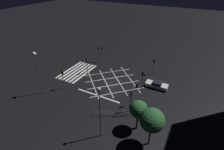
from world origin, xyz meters
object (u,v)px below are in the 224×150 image
at_px(street_lamp_west, 36,62).
at_px(street_tree_near, 139,109).
at_px(traffic_light_se_cross, 63,75).
at_px(waiting_car, 157,85).
at_px(traffic_light_median_south, 87,62).
at_px(traffic_light_nw_main, 154,63).
at_px(traffic_light_ne_main, 134,92).
at_px(street_tree_far, 152,120).
at_px(traffic_light_sw_main, 99,51).
at_px(traffic_light_median_north, 142,76).
at_px(traffic_light_ne_cross, 131,97).
at_px(street_lamp_east, 100,107).
at_px(traffic_light_sw_cross, 102,51).

height_order(street_lamp_west, street_tree_near, street_lamp_west).
relative_size(traffic_light_se_cross, waiting_car, 0.97).
distance_m(traffic_light_median_south, street_lamp_west, 11.27).
relative_size(traffic_light_nw_main, traffic_light_se_cross, 0.90).
bearing_deg(traffic_light_ne_main, street_tree_far, -140.43).
bearing_deg(traffic_light_sw_main, traffic_light_median_north, 64.31).
distance_m(traffic_light_ne_cross, street_lamp_east, 7.22).
xyz_separation_m(traffic_light_se_cross, street_lamp_west, (3.05, -2.52, 3.51)).
height_order(traffic_light_ne_main, traffic_light_nw_main, traffic_light_ne_main).
xyz_separation_m(street_tree_far, waiting_car, (-13.57, -2.71, -3.64)).
distance_m(traffic_light_ne_cross, traffic_light_sw_main, 19.58).
xyz_separation_m(street_lamp_east, street_lamp_west, (-3.48, -14.80, 1.30)).
distance_m(street_lamp_east, waiting_car, 16.45).
height_order(traffic_light_median_north, waiting_car, traffic_light_median_north).
bearing_deg(traffic_light_sw_cross, traffic_light_median_north, -27.94).
bearing_deg(traffic_light_median_south, street_lamp_east, -49.34).
relative_size(street_tree_near, street_tree_far, 0.84).
distance_m(traffic_light_nw_main, traffic_light_sw_cross, 13.02).
xyz_separation_m(traffic_light_ne_cross, waiting_car, (-8.78, 1.95, -2.19)).
distance_m(traffic_light_median_south, street_tree_far, 21.66).
relative_size(traffic_light_median_north, waiting_car, 0.93).
height_order(traffic_light_ne_cross, traffic_light_sw_main, traffic_light_sw_main).
distance_m(traffic_light_sw_main, traffic_light_nw_main, 13.96).
height_order(street_tree_far, waiting_car, street_tree_far).
height_order(traffic_light_median_north, traffic_light_nw_main, traffic_light_median_north).
xyz_separation_m(traffic_light_ne_cross, traffic_light_sw_cross, (-13.61, -13.31, 0.08)).
bearing_deg(traffic_light_se_cross, street_lamp_east, -28.01).
distance_m(traffic_light_median_north, street_tree_near, 10.22).
bearing_deg(street_lamp_west, traffic_light_median_north, 122.13).
bearing_deg(traffic_light_se_cross, traffic_light_ne_main, 3.09).
xyz_separation_m(traffic_light_ne_main, street_lamp_east, (7.29, -1.77, 1.81)).
bearing_deg(street_lamp_east, street_tree_near, 133.02).
bearing_deg(street_tree_near, street_lamp_east, -46.98).
distance_m(traffic_light_ne_cross, street_lamp_west, 17.11).
distance_m(traffic_light_sw_main, street_lamp_west, 17.07).
bearing_deg(traffic_light_se_cross, traffic_light_sw_main, 91.55).
bearing_deg(street_tree_far, traffic_light_median_south, -123.36).
bearing_deg(street_tree_far, traffic_light_se_cross, -104.23).
xyz_separation_m(street_lamp_west, waiting_car, (-11.92, 18.36, -5.89)).
bearing_deg(street_lamp_east, waiting_car, 166.97).
distance_m(traffic_light_se_cross, street_lamp_west, 5.29).
relative_size(traffic_light_ne_main, traffic_light_median_south, 1.13).
bearing_deg(traffic_light_sw_main, traffic_light_ne_cross, 46.68).
relative_size(traffic_light_nw_main, street_tree_far, 0.64).
bearing_deg(traffic_light_ne_cross, street_tree_near, 127.82).
xyz_separation_m(traffic_light_ne_main, street_tree_near, (3.64, 2.15, 0.19)).
height_order(street_lamp_east, street_lamp_west, street_lamp_west).
bearing_deg(traffic_light_median_south, street_tree_near, -32.67).
distance_m(street_lamp_west, street_tree_far, 21.26).
distance_m(traffic_light_sw_cross, traffic_light_median_south, 6.52).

